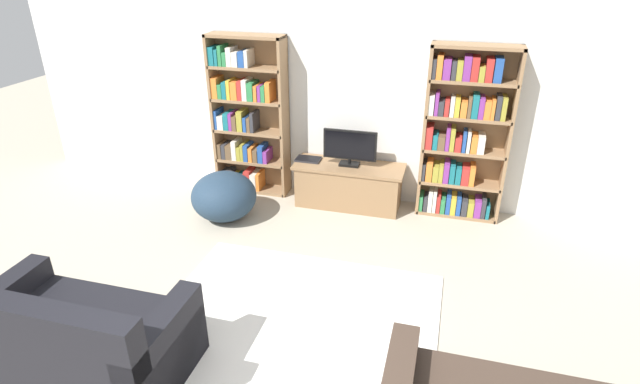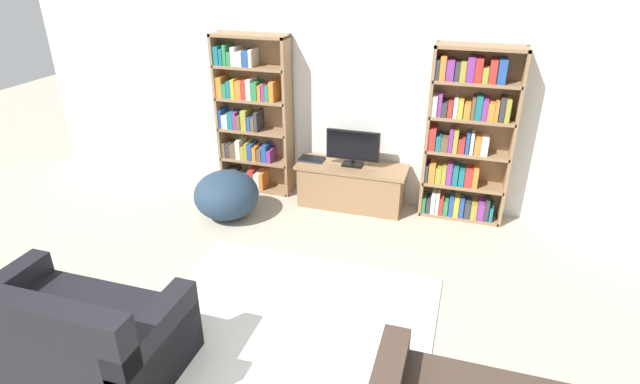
# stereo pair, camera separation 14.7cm
# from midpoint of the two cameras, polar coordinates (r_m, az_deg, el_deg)

# --- Properties ---
(wall_back) EXTENTS (8.80, 0.06, 2.60)m
(wall_back) POSITION_cam_midpoint_polar(r_m,az_deg,el_deg) (6.17, 2.67, 10.76)
(wall_back) COLOR silver
(wall_back) RESTS_ON ground_plane
(bookshelf_left) EXTENTS (0.96, 0.30, 2.02)m
(bookshelf_left) POSITION_cam_midpoint_polar(r_m,az_deg,el_deg) (6.50, -9.04, 8.35)
(bookshelf_left) COLOR #93704C
(bookshelf_left) RESTS_ON ground_plane
(bookshelf_right) EXTENTS (0.96, 0.30, 2.02)m
(bookshelf_right) POSITION_cam_midpoint_polar(r_m,az_deg,el_deg) (5.95, 15.29, 6.20)
(bookshelf_right) COLOR #93704C
(bookshelf_right) RESTS_ON ground_plane
(tv_stand) EXTENTS (1.35, 0.51, 0.54)m
(tv_stand) POSITION_cam_midpoint_polar(r_m,az_deg,el_deg) (6.22, 2.62, 0.79)
(tv_stand) COLOR #8E6B47
(tv_stand) RESTS_ON ground_plane
(television) EXTENTS (0.65, 0.16, 0.45)m
(television) POSITION_cam_midpoint_polar(r_m,az_deg,el_deg) (6.03, 2.73, 5.14)
(television) COLOR black
(television) RESTS_ON tv_stand
(laptop) EXTENTS (0.31, 0.21, 0.03)m
(laptop) POSITION_cam_midpoint_polar(r_m,az_deg,el_deg) (6.26, -2.02, 3.77)
(laptop) COLOR #28282D
(laptop) RESTS_ON tv_stand
(area_rug) EXTENTS (2.42, 1.93, 0.02)m
(area_rug) POSITION_cam_midpoint_polar(r_m,az_deg,el_deg) (4.51, -3.67, -14.25)
(area_rug) COLOR white
(area_rug) RESTS_ON ground_plane
(couch_left_sectional) EXTENTS (1.56, 0.89, 0.90)m
(couch_left_sectional) POSITION_cam_midpoint_polar(r_m,az_deg,el_deg) (4.27, -26.75, -15.09)
(couch_left_sectional) COLOR black
(couch_left_sectional) RESTS_ON ground_plane
(beanbag_ottoman) EXTENTS (0.77, 0.77, 0.57)m
(beanbag_ottoman) POSITION_cam_midpoint_polar(r_m,az_deg,el_deg) (6.02, -11.61, -0.48)
(beanbag_ottoman) COLOR #23384C
(beanbag_ottoman) RESTS_ON ground_plane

